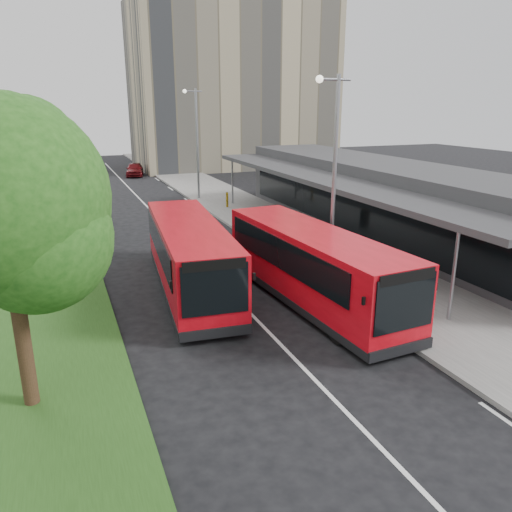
% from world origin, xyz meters
% --- Properties ---
extents(ground, '(120.00, 120.00, 0.00)m').
position_xyz_m(ground, '(0.00, 0.00, 0.00)').
color(ground, black).
rests_on(ground, ground).
extents(pavement, '(5.00, 80.00, 0.15)m').
position_xyz_m(pavement, '(6.00, 20.00, 0.07)').
color(pavement, slate).
rests_on(pavement, ground).
extents(grass_verge, '(5.00, 80.00, 0.10)m').
position_xyz_m(grass_verge, '(-7.00, 20.00, 0.05)').
color(grass_verge, '#234917').
rests_on(grass_verge, ground).
extents(lane_centre_line, '(0.12, 70.00, 0.01)m').
position_xyz_m(lane_centre_line, '(0.00, 15.00, 0.01)').
color(lane_centre_line, silver).
rests_on(lane_centre_line, ground).
extents(kerb_dashes, '(0.12, 56.00, 0.01)m').
position_xyz_m(kerb_dashes, '(3.30, 19.00, 0.01)').
color(kerb_dashes, silver).
rests_on(kerb_dashes, ground).
extents(office_block, '(22.00, 12.00, 18.00)m').
position_xyz_m(office_block, '(14.00, 42.00, 9.00)').
color(office_block, tan).
rests_on(office_block, ground).
extents(station_building, '(7.70, 26.00, 4.00)m').
position_xyz_m(station_building, '(10.86, 8.00, 2.04)').
color(station_building, '#333336').
rests_on(station_building, ground).
extents(tree_near, '(4.62, 4.62, 7.41)m').
position_xyz_m(tree_near, '(-7.01, -2.95, 4.78)').
color(tree_near, '#352415').
rests_on(tree_near, ground).
extents(tree_mid, '(4.68, 4.68, 7.52)m').
position_xyz_m(tree_mid, '(-7.01, 9.05, 4.86)').
color(tree_mid, '#352415').
rests_on(tree_mid, ground).
extents(tree_far, '(4.57, 4.57, 7.33)m').
position_xyz_m(tree_far, '(-7.01, 21.05, 4.73)').
color(tree_far, '#352415').
rests_on(tree_far, ground).
extents(lamp_post_near, '(1.44, 0.28, 8.00)m').
position_xyz_m(lamp_post_near, '(4.12, 2.00, 4.72)').
color(lamp_post_near, gray).
rests_on(lamp_post_near, pavement).
extents(lamp_post_far, '(1.44, 0.28, 8.00)m').
position_xyz_m(lamp_post_far, '(4.12, 22.00, 4.72)').
color(lamp_post_far, gray).
rests_on(lamp_post_far, pavement).
extents(bus_main, '(3.08, 9.87, 2.75)m').
position_xyz_m(bus_main, '(2.45, 0.28, 1.41)').
color(bus_main, red).
rests_on(bus_main, ground).
extents(bus_second, '(3.36, 9.85, 2.74)m').
position_xyz_m(bus_second, '(-1.36, 3.25, 1.40)').
color(bus_second, red).
rests_on(bus_second, ground).
extents(litter_bin, '(0.58, 0.58, 0.99)m').
position_xyz_m(litter_bin, '(6.09, 9.43, 0.65)').
color(litter_bin, '#331E15').
rests_on(litter_bin, pavement).
extents(bollard, '(0.21, 0.21, 1.03)m').
position_xyz_m(bollard, '(5.11, 17.88, 0.66)').
color(bollard, yellow).
rests_on(bollard, pavement).
extents(car_near, '(2.41, 4.26, 1.37)m').
position_xyz_m(car_near, '(1.68, 37.16, 0.68)').
color(car_near, '#5C0D11').
rests_on(car_near, ground).
extents(car_far, '(1.19, 3.35, 1.10)m').
position_xyz_m(car_far, '(-1.72, 43.12, 0.55)').
color(car_far, navy).
rests_on(car_far, ground).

